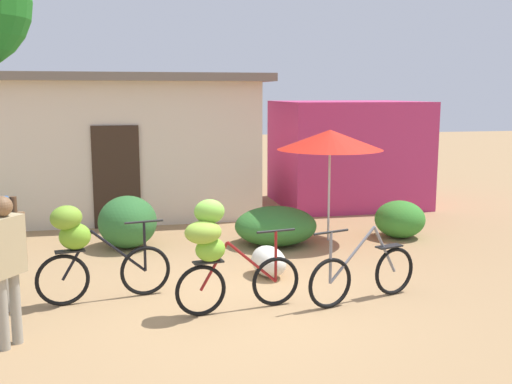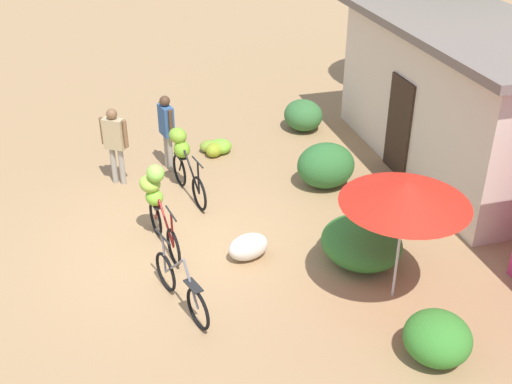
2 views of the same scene
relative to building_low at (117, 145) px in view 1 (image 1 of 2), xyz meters
name	(u,v)px [view 1 (image 1 of 2)]	position (x,y,z in m)	size (l,w,h in m)	color
ground_plane	(237,306)	(1.50, -6.14, -1.52)	(60.00, 60.00, 0.00)	#9E7A51
building_low	(117,145)	(0.00, 0.00, 0.00)	(6.32, 3.10, 3.00)	beige
shop_pink	(347,153)	(5.30, 0.24, -0.31)	(3.20, 2.80, 2.42)	#BB3167
hedge_bush_front_right	(128,222)	(0.19, -2.92, -1.08)	(0.99, 1.15, 0.89)	#2E682F
hedge_bush_mid	(276,226)	(2.71, -3.27, -1.19)	(1.43, 1.30, 0.67)	#326F2B
hedge_bush_by_door	(400,219)	(5.05, -3.23, -1.18)	(0.91, 0.90, 0.68)	#37812C
market_umbrella	(330,140)	(3.70, -3.17, 0.28)	(1.86, 1.86, 1.98)	beige
bicycle_leftmost	(84,245)	(-0.33, -5.64, -0.78)	(1.67, 0.51, 1.27)	black
bicycle_near_pile	(217,247)	(1.23, -6.37, -0.70)	(1.57, 0.48, 1.39)	black
bicycle_center_loaded	(363,274)	(3.10, -6.31, -1.17)	(1.61, 0.54, 0.98)	black
produce_sack	(269,261)	(2.17, -5.03, -1.30)	(0.70, 0.44, 0.44)	silver
person_bystander	(5,256)	(-1.02, -6.85, -0.55)	(0.39, 0.50, 1.60)	gray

